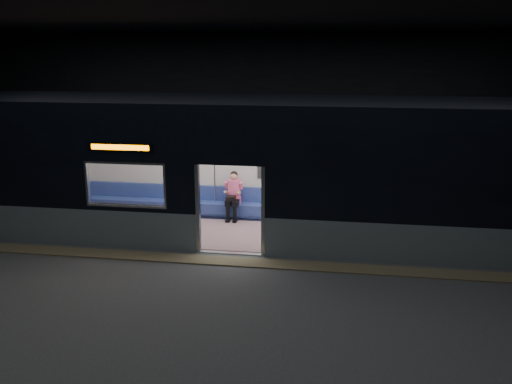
# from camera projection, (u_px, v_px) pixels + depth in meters

# --- Properties ---
(station_floor) EXTENTS (24.00, 14.00, 0.01)m
(station_floor) POSITION_uv_depth(u_px,v_px,m) (221.00, 272.00, 11.27)
(station_floor) COLOR #47494C
(station_floor) RESTS_ON ground
(station_envelope) EXTENTS (24.00, 14.00, 5.00)m
(station_envelope) POSITION_uv_depth(u_px,v_px,m) (218.00, 94.00, 10.33)
(station_envelope) COLOR black
(station_envelope) RESTS_ON station_floor
(tactile_strip) EXTENTS (22.80, 0.50, 0.03)m
(tactile_strip) POSITION_uv_depth(u_px,v_px,m) (226.00, 261.00, 11.79)
(tactile_strip) COLOR #8C7F59
(tactile_strip) RESTS_ON station_floor
(metro_car) EXTENTS (18.00, 3.04, 3.35)m
(metro_car) POSITION_uv_depth(u_px,v_px,m) (242.00, 161.00, 13.22)
(metro_car) COLOR gray
(metro_car) RESTS_ON station_floor
(passenger) EXTENTS (0.39, 0.65, 1.29)m
(passenger) POSITION_uv_depth(u_px,v_px,m) (233.00, 192.00, 14.52)
(passenger) COLOR black
(passenger) RESTS_ON metro_car
(handbag) EXTENTS (0.29, 0.27, 0.12)m
(handbag) POSITION_uv_depth(u_px,v_px,m) (231.00, 198.00, 14.36)
(handbag) COLOR black
(handbag) RESTS_ON passenger
(transit_map) EXTENTS (1.03, 0.03, 0.67)m
(transit_map) POSITION_uv_depth(u_px,v_px,m) (279.00, 165.00, 14.46)
(transit_map) COLOR white
(transit_map) RESTS_ON metro_car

